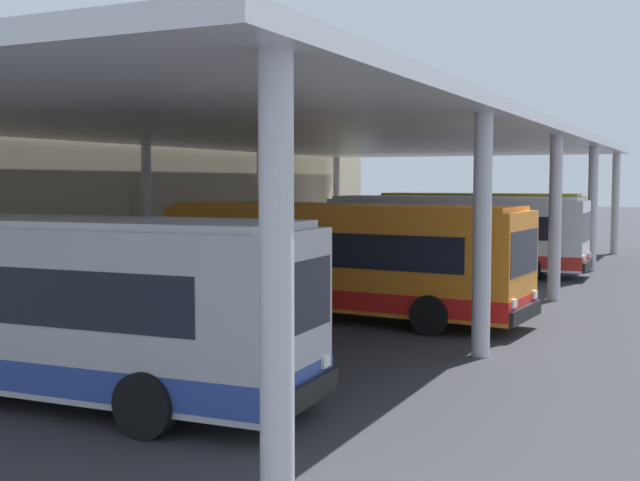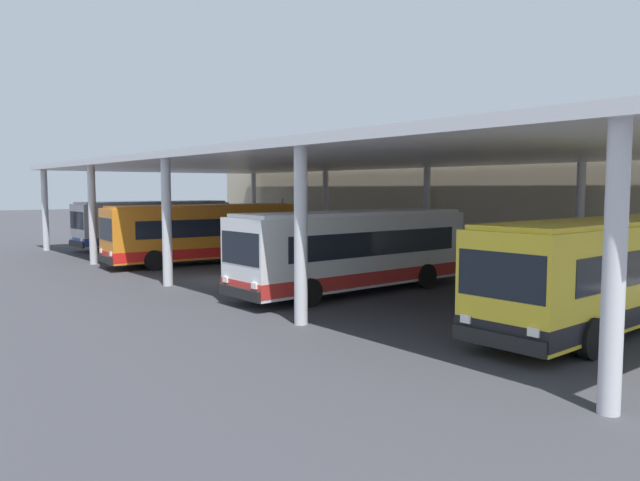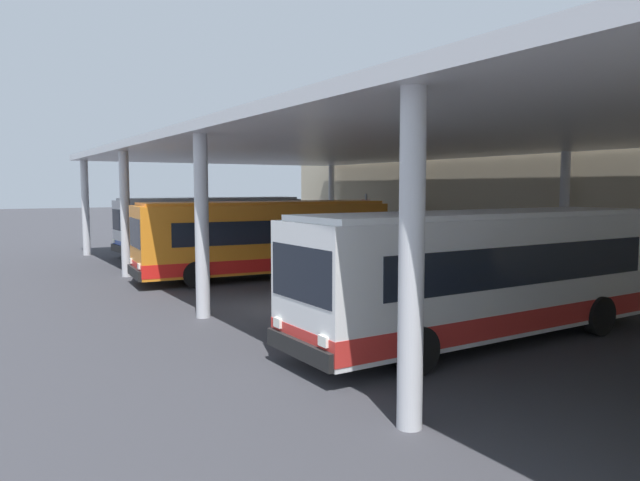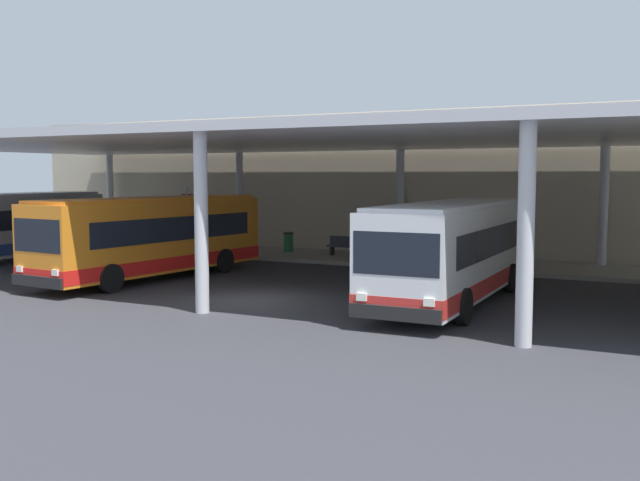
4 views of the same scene
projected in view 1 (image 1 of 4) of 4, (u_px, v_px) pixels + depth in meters
ground_plane at (476, 295)px, 27.12m from camera, size 200.00×200.00×0.00m
platform_kerb at (184, 275)px, 32.15m from camera, size 42.00×4.50×0.18m
station_building_facade at (117, 186)px, 33.29m from camera, size 48.00×1.60×7.19m
canopy_shelter at (327, 139)px, 29.09m from camera, size 40.00×17.00×5.55m
bus_nearest_bay at (32, 303)px, 14.31m from camera, size 3.04×10.63×3.17m
bus_second_bay at (339, 258)px, 22.65m from camera, size 3.34×10.69×3.17m
bus_middle_bay at (454, 233)px, 33.48m from camera, size 2.85×10.57×3.17m
bus_far_bay at (479, 222)px, 42.33m from camera, size 2.94×10.60×3.17m
bench_waiting at (149, 266)px, 30.25m from camera, size 1.80×0.45×0.92m
trash_bin at (81, 274)px, 27.38m from camera, size 0.52×0.52×0.98m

